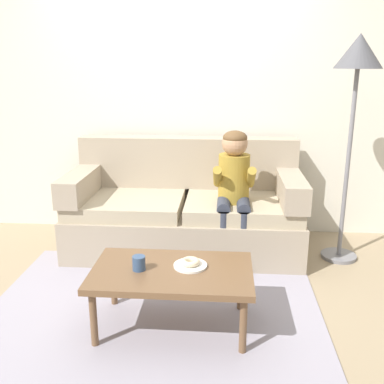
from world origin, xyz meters
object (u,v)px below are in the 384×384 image
(donut, at_px, (190,262))
(floor_lamp, at_px, (357,73))
(person_child, at_px, (234,184))
(coffee_table, at_px, (172,275))
(mug, at_px, (139,263))
(couch, at_px, (185,212))

(donut, xyz_separation_m, floor_lamp, (1.20, 1.11, 1.12))
(person_child, relative_size, floor_lamp, 0.60)
(coffee_table, distance_m, mug, 0.22)
(couch, bearing_deg, coffee_table, -88.47)
(mug, relative_size, floor_lamp, 0.05)
(donut, relative_size, floor_lamp, 0.07)
(couch, relative_size, person_child, 1.83)
(couch, distance_m, coffee_table, 1.27)
(person_child, xyz_separation_m, donut, (-0.28, -1.01, -0.23))
(person_child, distance_m, donut, 1.07)
(person_child, bearing_deg, mug, -118.69)
(donut, distance_m, mug, 0.32)
(person_child, height_order, mug, person_child)
(person_child, distance_m, floor_lamp, 1.28)
(couch, distance_m, mug, 1.30)
(couch, xyz_separation_m, mug, (-0.17, -1.29, 0.10))
(coffee_table, relative_size, mug, 11.03)
(mug, bearing_deg, person_child, 61.31)
(person_child, bearing_deg, floor_lamp, 6.02)
(donut, distance_m, floor_lamp, 1.98)
(coffee_table, distance_m, floor_lamp, 2.12)
(couch, relative_size, floor_lamp, 1.09)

